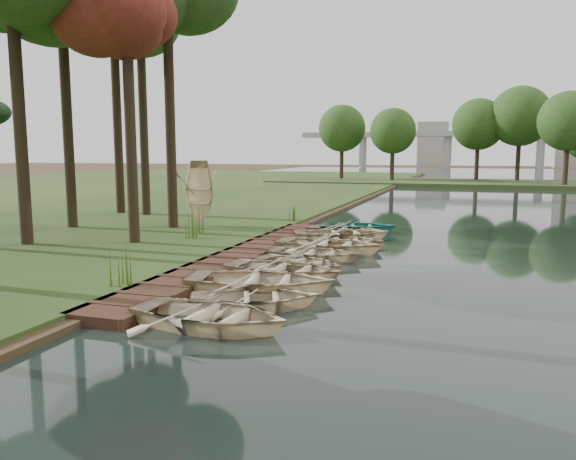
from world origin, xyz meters
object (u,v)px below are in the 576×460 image
(rowboat_1, at_px, (255,295))
(rowboat_2, at_px, (260,278))
(boardwalk, at_px, (240,257))
(stored_rowboat, at_px, (199,219))
(rowboat_0, at_px, (210,311))

(rowboat_1, bearing_deg, rowboat_2, -7.53)
(boardwalk, height_order, rowboat_1, rowboat_1)
(rowboat_1, height_order, stored_rowboat, stored_rowboat)
(boardwalk, relative_size, stored_rowboat, 5.26)
(rowboat_2, distance_m, stored_rowboat, 12.24)
(rowboat_1, xyz_separation_m, rowboat_2, (-0.39, 1.38, 0.09))
(rowboat_2, relative_size, stored_rowboat, 1.29)
(boardwalk, height_order, rowboat_2, rowboat_2)
(stored_rowboat, bearing_deg, rowboat_2, -111.25)
(rowboat_1, height_order, rowboat_2, rowboat_2)
(boardwalk, distance_m, rowboat_2, 4.73)
(rowboat_0, distance_m, rowboat_1, 1.75)
(rowboat_0, xyz_separation_m, rowboat_1, (0.34, 1.71, -0.04))
(rowboat_0, height_order, stored_rowboat, stored_rowboat)
(boardwalk, relative_size, rowboat_2, 4.08)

